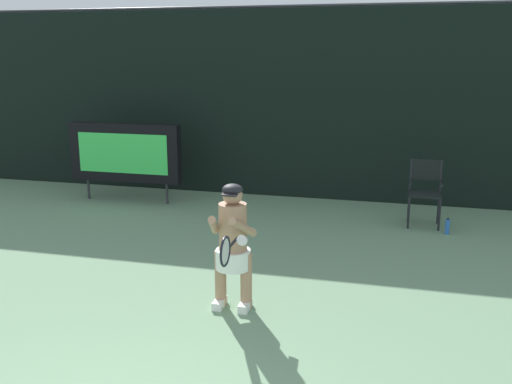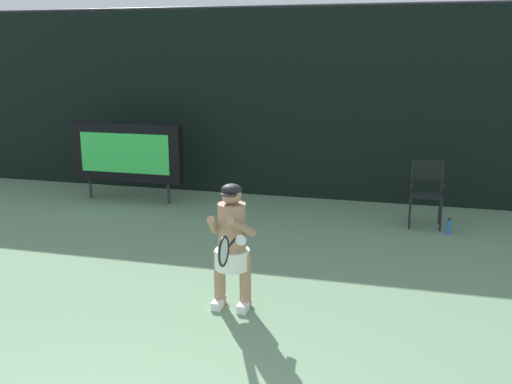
{
  "view_description": "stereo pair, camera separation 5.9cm",
  "coord_description": "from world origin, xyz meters",
  "px_view_note": "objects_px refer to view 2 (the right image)",
  "views": [
    {
      "loc": [
        1.85,
        -2.44,
        2.82
      ],
      "look_at": [
        0.07,
        4.53,
        1.05
      ],
      "focal_mm": 40.29,
      "sensor_mm": 36.0,
      "label": 1
    },
    {
      "loc": [
        1.91,
        -2.42,
        2.82
      ],
      "look_at": [
        0.07,
        4.53,
        1.05
      ],
      "focal_mm": 40.29,
      "sensor_mm": 36.0,
      "label": 2
    }
  ],
  "objects_px": {
    "umpire_chair": "(426,189)",
    "water_bottle": "(449,227)",
    "scoreboard": "(127,153)",
    "tennis_racket": "(224,251)",
    "tennis_player": "(232,242)"
  },
  "relations": [
    {
      "from": "water_bottle",
      "to": "tennis_player",
      "type": "distance_m",
      "value": 4.27
    },
    {
      "from": "water_bottle",
      "to": "tennis_racket",
      "type": "bearing_deg",
      "value": -120.98
    },
    {
      "from": "scoreboard",
      "to": "tennis_racket",
      "type": "xyz_separation_m",
      "value": [
        3.44,
        -4.62,
        -0.05
      ]
    },
    {
      "from": "scoreboard",
      "to": "tennis_racket",
      "type": "bearing_deg",
      "value": -53.35
    },
    {
      "from": "tennis_player",
      "to": "tennis_racket",
      "type": "xyz_separation_m",
      "value": [
        0.12,
        -0.61,
        0.13
      ]
    },
    {
      "from": "scoreboard",
      "to": "water_bottle",
      "type": "height_order",
      "value": "scoreboard"
    },
    {
      "from": "umpire_chair",
      "to": "tennis_player",
      "type": "relative_size",
      "value": 0.76
    },
    {
      "from": "umpire_chair",
      "to": "water_bottle",
      "type": "distance_m",
      "value": 0.75
    },
    {
      "from": "umpire_chair",
      "to": "tennis_racket",
      "type": "height_order",
      "value": "umpire_chair"
    },
    {
      "from": "umpire_chair",
      "to": "tennis_player",
      "type": "bearing_deg",
      "value": -119.5
    },
    {
      "from": "water_bottle",
      "to": "umpire_chair",
      "type": "bearing_deg",
      "value": 130.32
    },
    {
      "from": "umpire_chair",
      "to": "tennis_player",
      "type": "xyz_separation_m",
      "value": [
        -2.16,
        -3.81,
        0.15
      ]
    },
    {
      "from": "umpire_chair",
      "to": "water_bottle",
      "type": "height_order",
      "value": "umpire_chair"
    },
    {
      "from": "scoreboard",
      "to": "tennis_racket",
      "type": "relative_size",
      "value": 3.65
    },
    {
      "from": "umpire_chair",
      "to": "scoreboard",
      "type": "bearing_deg",
      "value": 177.98
    }
  ]
}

